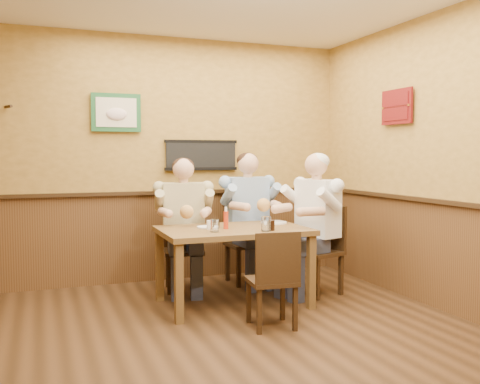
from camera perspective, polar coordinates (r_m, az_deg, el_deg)
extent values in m
plane|color=#301D0E|center=(3.99, -4.64, -17.38)|extent=(5.00, 5.00, 0.00)
cube|color=#B68E3F|center=(6.16, -11.20, 3.41)|extent=(5.00, 0.02, 2.80)
cube|color=#B68E3F|center=(1.49, 22.87, 1.56)|extent=(5.00, 0.02, 2.80)
cube|color=#B68E3F|center=(5.02, 23.88, 3.03)|extent=(0.02, 5.00, 2.80)
cube|color=brown|center=(6.21, -11.05, -4.92)|extent=(5.00, 0.02, 1.00)
cube|color=brown|center=(5.10, 23.43, -7.14)|extent=(0.02, 5.00, 1.00)
cube|color=black|center=(6.30, -4.15, 3.94)|extent=(0.88, 0.03, 0.34)
cube|color=#1D5429|center=(6.11, -13.07, 8.26)|extent=(0.54, 0.03, 0.42)
cube|color=maroon|center=(5.81, 16.38, 8.72)|extent=(0.03, 0.48, 0.36)
cube|color=brown|center=(5.16, -0.72, -4.13)|extent=(1.40, 0.90, 0.05)
cube|color=brown|center=(4.68, -6.53, -9.69)|extent=(0.07, 0.07, 0.70)
cube|color=brown|center=(5.14, 7.60, -8.46)|extent=(0.07, 0.07, 0.70)
cube|color=brown|center=(5.42, -8.58, -7.81)|extent=(0.07, 0.07, 0.70)
cube|color=brown|center=(5.82, 3.93, -6.96)|extent=(0.07, 0.07, 0.70)
cylinder|color=silver|center=(4.90, -2.73, -3.60)|extent=(0.08, 0.08, 0.12)
cylinder|color=white|center=(4.95, 2.81, -3.42)|extent=(0.10, 0.10, 0.13)
cylinder|color=black|center=(5.00, 3.31, -3.57)|extent=(0.09, 0.09, 0.10)
cylinder|color=red|center=(5.09, -1.52, -2.90)|extent=(0.06, 0.06, 0.19)
cylinder|color=white|center=(5.05, -3.38, -3.53)|extent=(0.04, 0.04, 0.09)
cylinder|color=black|center=(5.16, -2.38, -3.39)|extent=(0.04, 0.04, 0.08)
cylinder|color=white|center=(5.18, -3.41, -3.75)|extent=(0.24, 0.24, 0.01)
cylinder|color=white|center=(5.52, 3.61, -3.25)|extent=(0.32, 0.32, 0.02)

